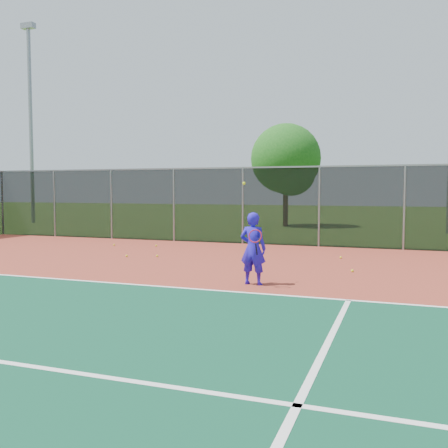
% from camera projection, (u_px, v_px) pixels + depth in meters
% --- Properties ---
extents(ground, '(120.00, 120.00, 0.00)m').
position_uv_depth(ground, '(192.00, 334.00, 7.50)').
color(ground, '#2E4E16').
rests_on(ground, ground).
extents(court_apron, '(30.00, 20.00, 0.02)m').
position_uv_depth(court_apron, '(234.00, 304.00, 9.37)').
color(court_apron, '#983826').
rests_on(court_apron, ground).
extents(court_lines, '(22.10, 13.05, 0.00)m').
position_uv_depth(court_lines, '(300.00, 401.00, 5.06)').
color(court_lines, white).
rests_on(court_lines, court_apron).
extents(fence_back, '(30.00, 0.06, 3.03)m').
position_uv_depth(fence_back, '(319.00, 206.00, 18.66)').
color(fence_back, black).
rests_on(fence_back, court_apron).
extents(tennis_player, '(0.62, 0.62, 2.32)m').
position_uv_depth(tennis_player, '(253.00, 248.00, 11.23)').
color(tennis_player, '#2616D5').
rests_on(tennis_player, court_apron).
extents(practice_ball_0, '(0.07, 0.07, 0.07)m').
position_uv_depth(practice_ball_0, '(352.00, 271.00, 12.96)').
color(practice_ball_0, yellow).
rests_on(practice_ball_0, court_apron).
extents(practice_ball_2, '(0.07, 0.07, 0.07)m').
position_uv_depth(practice_ball_2, '(157.00, 256.00, 15.87)').
color(practice_ball_2, yellow).
rests_on(practice_ball_2, court_apron).
extents(practice_ball_3, '(0.07, 0.07, 0.07)m').
position_uv_depth(practice_ball_3, '(156.00, 246.00, 18.73)').
color(practice_ball_3, yellow).
rests_on(practice_ball_3, court_apron).
extents(practice_ball_4, '(0.07, 0.07, 0.07)m').
position_uv_depth(practice_ball_4, '(114.00, 245.00, 19.00)').
color(practice_ball_4, yellow).
rests_on(practice_ball_4, court_apron).
extents(practice_ball_6, '(0.07, 0.07, 0.07)m').
position_uv_depth(practice_ball_6, '(341.00, 257.00, 15.50)').
color(practice_ball_6, yellow).
rests_on(practice_ball_6, court_apron).
extents(practice_ball_7, '(0.07, 0.07, 0.07)m').
position_uv_depth(practice_ball_7, '(127.00, 256.00, 15.87)').
color(practice_ball_7, yellow).
rests_on(practice_ball_7, court_apron).
extents(floodlight_nw, '(0.90, 0.40, 12.63)m').
position_uv_depth(floodlight_nw, '(30.00, 112.00, 31.78)').
color(floodlight_nw, gray).
rests_on(floodlight_nw, ground).
extents(tree_back_left, '(4.08, 4.08, 5.99)m').
position_uv_depth(tree_back_left, '(287.00, 162.00, 28.94)').
color(tree_back_left, '#3A2615').
rests_on(tree_back_left, ground).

